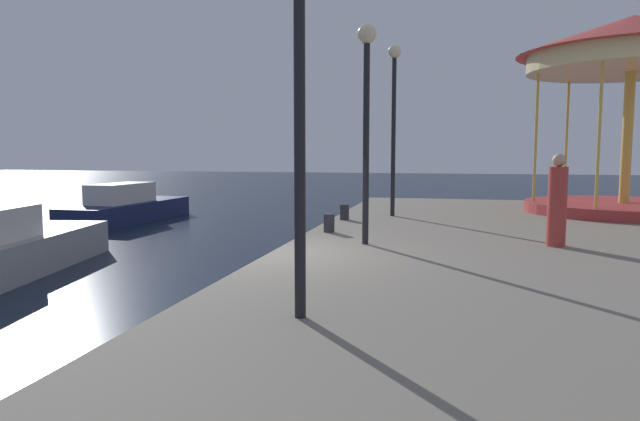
% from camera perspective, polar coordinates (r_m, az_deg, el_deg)
% --- Properties ---
extents(ground_plane, '(120.00, 120.00, 0.00)m').
position_cam_1_polar(ground_plane, '(10.17, -4.92, -8.62)').
color(ground_plane, black).
extents(motorboat_grey, '(2.93, 5.67, 1.45)m').
position_cam_1_polar(motorboat_grey, '(13.57, -29.47, -3.35)').
color(motorboat_grey, gray).
rests_on(motorboat_grey, ground).
extents(motorboat_navy, '(1.95, 6.04, 1.43)m').
position_cam_1_polar(motorboat_navy, '(21.87, -18.90, 0.29)').
color(motorboat_navy, '#19214C').
rests_on(motorboat_navy, ground).
extents(carousel, '(6.21, 6.21, 5.54)m').
position_cam_1_polar(carousel, '(18.58, 28.86, 12.65)').
color(carousel, '#B23333').
rests_on(carousel, quay_dock).
extents(lamp_post_near_edge, '(0.36, 0.36, 4.50)m').
position_cam_1_polar(lamp_post_near_edge, '(6.01, -2.11, 18.50)').
color(lamp_post_near_edge, black).
rests_on(lamp_post_near_edge, quay_dock).
extents(lamp_post_mid_promenade, '(0.36, 0.36, 4.09)m').
position_cam_1_polar(lamp_post_mid_promenade, '(10.76, 4.70, 11.58)').
color(lamp_post_mid_promenade, black).
rests_on(lamp_post_mid_promenade, quay_dock).
extents(lamp_post_far_end, '(0.36, 0.36, 4.61)m').
position_cam_1_polar(lamp_post_far_end, '(15.66, 7.45, 10.88)').
color(lamp_post_far_end, black).
rests_on(lamp_post_far_end, quay_dock).
extents(bollard_south, '(0.24, 0.24, 0.40)m').
position_cam_1_polar(bollard_south, '(12.38, 0.92, -1.28)').
color(bollard_south, '#2D2D33').
rests_on(bollard_south, quay_dock).
extents(bollard_center, '(0.24, 0.24, 0.40)m').
position_cam_1_polar(bollard_center, '(14.68, 2.48, -0.15)').
color(bollard_center, '#2D2D33').
rests_on(bollard_center, quay_dock).
extents(person_far_corner, '(0.34, 0.34, 1.72)m').
position_cam_1_polar(person_far_corner, '(11.38, 22.78, 0.68)').
color(person_far_corner, '#B23833').
rests_on(person_far_corner, quay_dock).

